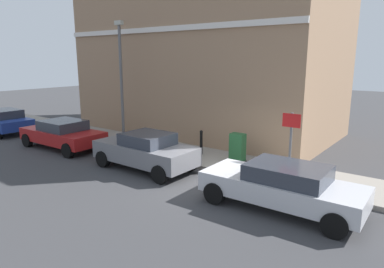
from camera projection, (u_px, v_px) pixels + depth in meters
ground at (209, 180)px, 11.93m from camera, size 80.00×80.00×0.00m
sidewalk at (131, 142)px, 16.98m from camera, size 2.46×30.00×0.15m
corner_building at (208, 50)px, 19.22m from camera, size 7.59×13.73×9.20m
car_silver at (282, 185)px, 9.52m from camera, size 1.87×4.45×1.31m
car_grey at (145, 150)px, 12.97m from camera, size 1.84×4.10×1.42m
car_red at (63, 134)px, 16.06m from camera, size 2.02×4.33×1.33m
car_blue at (3, 121)px, 19.42m from camera, size 2.03×4.02×1.33m
utility_cabinet at (237, 149)px, 13.38m from camera, size 0.46×0.61×1.15m
bollard_near_cabinet at (201, 141)px, 14.51m from camera, size 0.14×0.14×1.04m
bollard_far_kerb at (152, 140)px, 14.69m from camera, size 0.14×0.14×1.04m
street_sign at (291, 137)px, 11.07m from camera, size 0.08×0.60×2.30m
lamppost at (121, 76)px, 16.76m from camera, size 0.20×0.44×5.72m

